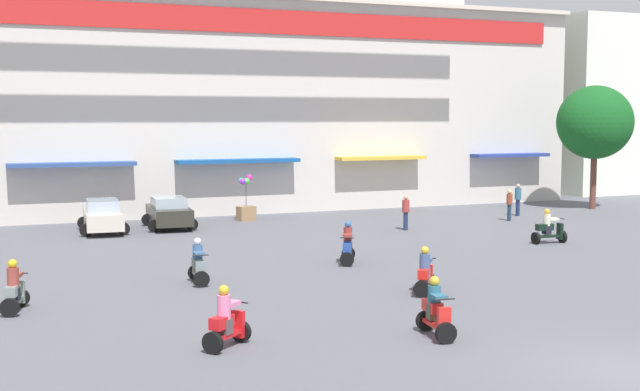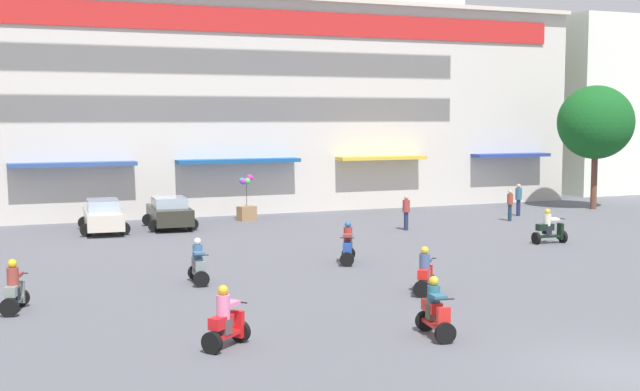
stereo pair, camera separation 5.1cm
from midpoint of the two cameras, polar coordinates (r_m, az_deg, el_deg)
name	(u,v)px [view 1 (the left image)]	position (r m, az deg, el deg)	size (l,w,h in m)	color
ground_plane	(367,268)	(29.93, 3.19, -5.00)	(128.00, 128.00, 0.00)	#585961
colonial_building	(206,50)	(51.24, -7.86, 9.92)	(43.70, 16.22, 21.15)	silver
flank_building_right	(620,106)	(65.67, 19.92, 5.81)	(13.57, 8.71, 12.35)	white
plaza_tree_1	(595,123)	(50.91, 18.38, 4.79)	(4.64, 3.95, 7.21)	brown
parked_car_0	(103,216)	(40.23, -14.77, -1.35)	(2.42, 4.53, 1.54)	beige
parked_car_1	(169,212)	(40.90, -10.39, -1.16)	(2.50, 4.00, 1.52)	#2D2D24
scooter_rider_0	(348,246)	(30.71, 1.87, -3.51)	(1.09, 1.50, 1.57)	black
scooter_rider_3	(14,291)	(24.70, -20.35, -6.16)	(0.86, 1.46, 1.51)	black
scooter_rider_4	(549,229)	(36.76, 15.44, -2.23)	(1.51, 0.58, 1.51)	black
scooter_rider_5	(425,274)	(25.76, 7.19, -5.38)	(1.29, 1.46, 1.48)	black
scooter_rider_6	(226,322)	(19.81, -6.54, -8.66)	(1.34, 1.23, 1.53)	black
scooter_rider_7	(198,265)	(27.34, -8.44, -4.75)	(0.62, 1.34, 1.50)	black
scooter_rider_8	(436,312)	(20.83, 7.89, -7.93)	(0.68, 1.45, 1.51)	black
pedestrian_0	(509,203)	(44.11, 12.88, -0.49)	(0.33, 0.33, 1.64)	#1A3145
pedestrian_1	(406,210)	(39.73, 5.89, -1.03)	(0.49, 0.49, 1.67)	#212C4E
pedestrian_2	(518,198)	(46.43, 13.44, -0.14)	(0.35, 0.35, 1.76)	#1A274F
balloon_vendor_cart	(246,203)	(43.35, -5.15, -0.55)	(1.01, 0.79, 2.41)	#99744E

